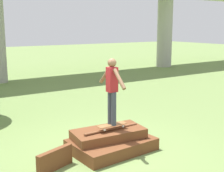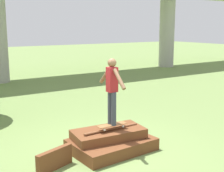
{
  "view_description": "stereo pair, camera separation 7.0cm",
  "coord_description": "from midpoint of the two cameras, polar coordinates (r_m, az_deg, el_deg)",
  "views": [
    {
      "loc": [
        -3.97,
        -6.03,
        3.01
      ],
      "look_at": [
        0.01,
        -0.01,
        1.61
      ],
      "focal_mm": 50.0,
      "sensor_mm": 36.0,
      "label": 1
    },
    {
      "loc": [
        -3.91,
        -6.06,
        3.01
      ],
      "look_at": [
        0.01,
        -0.01,
        1.61
      ],
      "focal_mm": 50.0,
      "sensor_mm": 36.0,
      "label": 2
    }
  ],
  "objects": [
    {
      "name": "ground_plane",
      "position": [
        7.82,
        -0.33,
        -11.66
      ],
      "size": [
        80.0,
        80.0,
        0.0
      ],
      "primitive_type": "plane",
      "color": "olive"
    },
    {
      "name": "scrap_pile",
      "position": [
        7.75,
        -0.52,
        -10.06
      ],
      "size": [
        2.01,
        1.44,
        0.57
      ],
      "color": "brown",
      "rests_on": "ground_plane"
    },
    {
      "name": "skater",
      "position": [
        7.35,
        -0.27,
        -0.19
      ],
      "size": [
        0.23,
        1.1,
        1.6
      ],
      "color": "#383D4C",
      "rests_on": "skateboard"
    },
    {
      "name": "scrap_plank_loose",
      "position": [
        6.89,
        -10.68,
        -13.07
      ],
      "size": [
        0.91,
        0.41,
        0.44
      ],
      "color": "brown",
      "rests_on": "ground_plane"
    },
    {
      "name": "skateboard",
      "position": [
        7.59,
        -0.26,
        -7.16
      ],
      "size": [
        0.75,
        0.23,
        0.09
      ],
      "color": "brown",
      "rests_on": "scrap_pile"
    }
  ]
}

